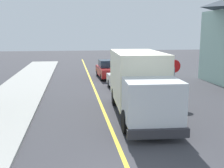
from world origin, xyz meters
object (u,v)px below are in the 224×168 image
object	(u,v)px
box_truck	(139,81)
stop_sign	(174,73)
parked_car_near	(124,80)
parked_car_mid	(108,70)

from	to	relation	value
box_truck	stop_sign	bearing A→B (deg)	36.22
stop_sign	parked_car_near	bearing A→B (deg)	118.77
box_truck	parked_car_mid	bearing A→B (deg)	90.17
box_truck	stop_sign	size ratio (longest dim) A/B	2.75
parked_car_mid	stop_sign	bearing A→B (deg)	-75.42
box_truck	parked_car_mid	xyz separation A→B (m)	(-0.04, 11.84, -0.97)
box_truck	parked_car_near	bearing A→B (deg)	86.85
parked_car_near	stop_sign	xyz separation A→B (m)	(2.23, -4.06, 1.06)
parked_car_near	stop_sign	distance (m)	4.76
parked_car_mid	stop_sign	xyz separation A→B (m)	(2.59, -9.97, 1.06)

